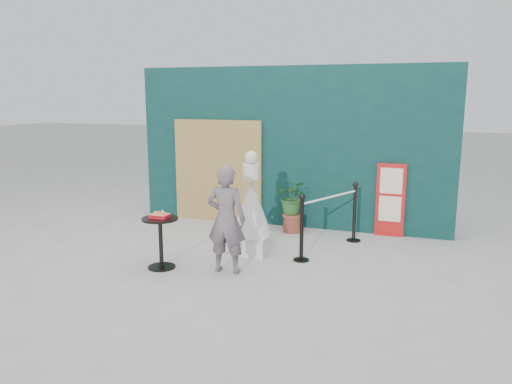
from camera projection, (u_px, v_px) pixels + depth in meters
name	position (u px, v px, depth m)	size (l,w,h in m)	color
ground	(227.00, 280.00, 6.79)	(60.00, 60.00, 0.00)	#ADAAA5
back_wall	(290.00, 147.00, 9.42)	(6.00, 0.30, 3.00)	#0A2E2D
bamboo_fence	(218.00, 171.00, 9.77)	(1.80, 0.08, 2.00)	tan
woman	(226.00, 219.00, 6.97)	(0.56, 0.37, 1.54)	slate
menu_board	(390.00, 200.00, 8.78)	(0.50, 0.07, 1.30)	red
statue	(252.00, 212.00, 7.84)	(0.64, 0.64, 1.63)	silver
cafe_table	(161.00, 235.00, 7.18)	(0.52, 0.52, 0.75)	black
food_basket	(160.00, 215.00, 7.12)	(0.26, 0.19, 0.11)	red
planter	(293.00, 202.00, 9.06)	(0.57, 0.49, 0.97)	brown
stanchion_barrier	(330.00, 221.00, 7.99)	(0.84, 1.54, 1.03)	black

